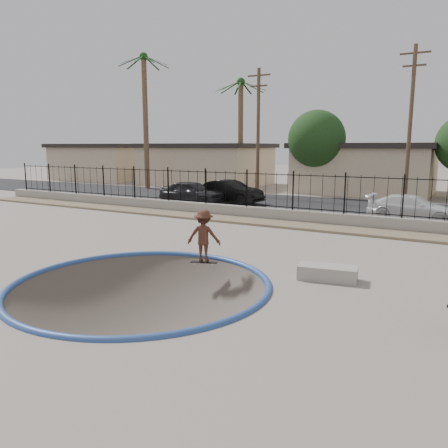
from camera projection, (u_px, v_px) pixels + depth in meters
ground at (303, 238)px, 23.05m from camera, size 120.00×120.00×2.20m
bowl_pit at (141, 285)px, 11.72m from camera, size 6.84×6.84×1.80m
coping_ring at (141, 285)px, 11.72m from camera, size 7.04×7.04×0.20m
rock_strip at (284, 224)px, 20.44m from camera, size 42.00×1.60×0.11m
retaining_wall at (292, 216)px, 21.34m from camera, size 42.00×0.45×0.60m
fence at (293, 192)px, 21.13m from camera, size 40.00×0.04×1.80m
street at (331, 206)px, 27.13m from camera, size 90.00×8.00×0.04m
house_west_far at (107, 161)px, 48.52m from camera, size 10.60×8.60×3.90m
house_west at (206, 164)px, 42.20m from camera, size 11.60×8.60×3.90m
house_center at (365, 168)px, 34.92m from camera, size 10.60×8.60×3.90m
palm_left at (145, 94)px, 36.55m from camera, size 2.30×2.30×11.30m
palm_mid at (241, 110)px, 36.80m from camera, size 2.30×2.30×9.30m
utility_pole_left at (258, 131)px, 30.93m from camera, size 1.70×0.24×9.00m
utility_pole_mid at (410, 124)px, 26.03m from camera, size 1.70×0.24×9.50m
street_tree_left at (316, 139)px, 32.99m from camera, size 4.32×4.32×6.36m
skater at (204, 239)px, 13.63m from camera, size 1.20×0.92×1.64m
skateboard at (204, 262)px, 13.76m from camera, size 0.87×0.49×0.07m
concrete_ledge at (327, 273)px, 12.14m from camera, size 1.69×0.96×0.40m
car_a at (192, 192)px, 27.78m from camera, size 4.36×1.82×1.48m
car_b at (230, 192)px, 28.24m from camera, size 4.55×1.92×1.46m
car_c at (412, 208)px, 21.60m from camera, size 4.36×1.92×1.24m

